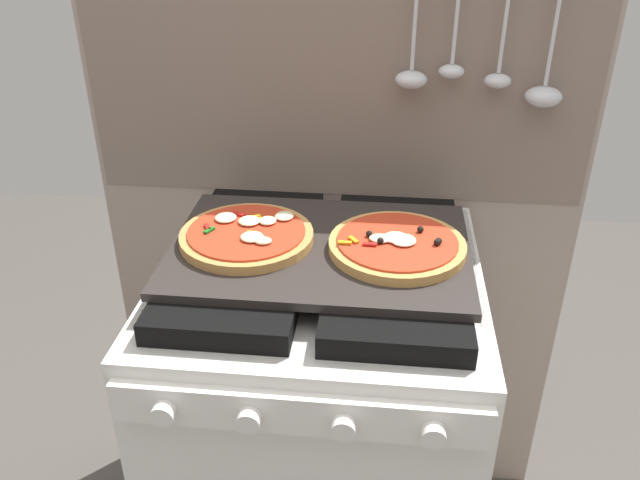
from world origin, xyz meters
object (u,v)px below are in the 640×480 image
(pizza_left, at_px, (247,234))
(baking_tray, at_px, (320,249))
(stove, at_px, (320,433))
(pizza_right, at_px, (397,245))

(pizza_left, bearing_deg, baking_tray, -1.52)
(baking_tray, xyz_separation_m, pizza_left, (-0.13, 0.00, 0.02))
(stove, height_order, pizza_right, pizza_right)
(stove, xyz_separation_m, baking_tray, (0.00, 0.00, 0.46))
(stove, xyz_separation_m, pizza_right, (0.14, -0.00, 0.48))
(stove, height_order, pizza_left, pizza_left)
(stove, bearing_deg, pizza_right, -1.83)
(baking_tray, bearing_deg, stove, -90.00)
(stove, bearing_deg, pizza_left, 177.78)
(pizza_right, bearing_deg, baking_tray, 177.49)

